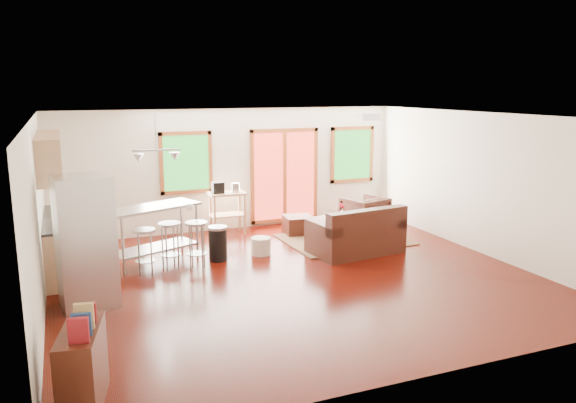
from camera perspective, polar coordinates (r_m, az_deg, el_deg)
name	(u,v)px	position (r m, az deg, el deg)	size (l,w,h in m)	color
floor	(295,277)	(9.24, 0.71, -7.72)	(7.50, 7.00, 0.02)	#310601
ceiling	(295,115)	(8.73, 0.75, 8.74)	(7.50, 7.00, 0.02)	white
back_wall	(232,169)	(12.16, -5.71, 3.26)	(7.50, 0.02, 2.60)	silver
left_wall	(36,219)	(8.23, -24.19, -1.67)	(0.02, 7.00, 2.60)	silver
right_wall	(484,184)	(10.89, 19.29, 1.71)	(0.02, 7.00, 2.60)	silver
front_wall	(429,261)	(5.91, 14.10, -5.89)	(7.50, 0.02, 2.60)	silver
window_left	(186,163)	(11.84, -10.31, 3.89)	(1.10, 0.05, 1.30)	#1A511A
french_doors	(285,176)	(12.53, -0.35, 2.64)	(1.60, 0.05, 2.10)	#A72D20
window_right	(352,155)	(13.19, 6.55, 4.77)	(1.10, 0.05, 1.30)	#1A511A
rug	(344,240)	(11.43, 5.73, -3.87)	(2.38, 1.83, 0.02)	#4D623B
loveseat	(357,235)	(10.50, 7.01, -3.37)	(1.77, 1.14, 0.89)	black
coffee_table	(341,219)	(11.60, 5.40, -1.82)	(1.17, 0.85, 0.43)	black
armchair	(364,212)	(12.12, 7.75, -1.06)	(0.81, 0.76, 0.83)	black
ottoman	(298,225)	(11.83, 1.06, -2.39)	(0.57, 0.57, 0.38)	black
pouf	(261,246)	(10.40, -2.77, -4.54)	(0.37, 0.37, 0.32)	beige
vase	(342,212)	(11.66, 5.54, -1.08)	(0.22, 0.22, 0.28)	silver
book	(350,213)	(11.44, 6.31, -1.16)	(0.20, 0.03, 0.27)	maroon
cabinets	(60,218)	(9.96, -22.16, -1.55)	(0.64, 2.24, 2.30)	#B07D55
refrigerator	(86,241)	(8.32, -19.82, -3.84)	(0.83, 0.81, 1.86)	#B7BABC
island	(154,224)	(10.05, -13.50, -2.23)	(1.74, 1.21, 1.02)	#B7BABC
cup	(190,207)	(9.81, -9.97, -0.53)	(0.13, 0.10, 0.13)	white
bar_stool_a	(145,241)	(9.47, -14.37, -3.91)	(0.41, 0.41, 0.77)	#B7BABC
bar_stool_b	(170,235)	(9.69, -11.93, -3.31)	(0.43, 0.43, 0.80)	#B7BABC
bar_stool_c	(197,234)	(9.67, -9.27, -3.24)	(0.49, 0.49, 0.80)	#B7BABC
trash_can	(218,243)	(10.08, -7.13, -4.23)	(0.40, 0.40, 0.62)	black
kitchen_cart	(226,199)	(11.71, -6.32, 0.30)	(0.75, 0.49, 1.13)	#B07D55
bookshelf	(83,367)	(5.93, -20.14, -15.47)	(0.52, 0.94, 1.05)	black
ceiling_flush	(366,117)	(9.99, 7.97, 8.52)	(0.35, 0.35, 0.12)	white
pendant_light	(157,156)	(9.72, -13.19, 4.50)	(0.80, 0.18, 0.79)	gray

